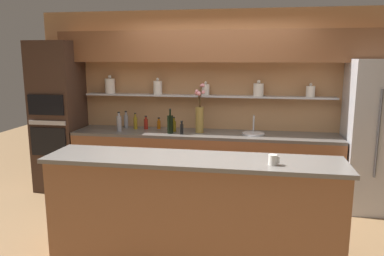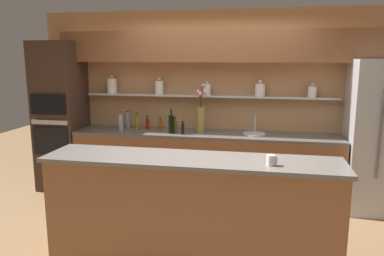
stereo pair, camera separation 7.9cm
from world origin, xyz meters
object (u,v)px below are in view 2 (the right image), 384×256
oven_tower (61,116)px  bottle_spirit_5 (121,123)px  refrigerator (384,137)px  flower_vase (201,115)px  bottle_oil_1 (175,126)px  sink_fixture (254,133)px  bottle_sauce_0 (183,128)px  bottle_sauce_3 (160,124)px  coffee_mug (271,160)px  bottle_spirit_6 (128,121)px  bottle_oil_4 (137,122)px  bottle_wine_2 (171,124)px  bottle_sauce_7 (147,123)px

oven_tower → bottle_spirit_5: 0.98m
refrigerator → flower_vase: (-2.35, 0.04, 0.20)m
refrigerator → bottle_oil_1: 2.71m
sink_fixture → bottle_sauce_0: bearing=-170.2°
bottle_sauce_3 → coffee_mug: 2.49m
bottle_sauce_3 → coffee_mug: (1.55, -1.95, 0.08)m
bottle_spirit_5 → bottle_spirit_6: (0.01, 0.27, -0.01)m
refrigerator → sink_fixture: (-1.61, 0.05, -0.02)m
refrigerator → oven_tower: oven_tower is taller
bottle_sauce_0 → bottle_oil_1: bearing=130.6°
oven_tower → bottle_sauce_3: oven_tower is taller
flower_vase → bottle_oil_4: (-0.95, 0.09, -0.15)m
bottle_oil_1 → bottle_spirit_6: size_ratio=0.84×
sink_fixture → bottle_oil_1: sink_fixture is taller
coffee_mug → bottle_wine_2: bearing=128.3°
refrigerator → flower_vase: bearing=179.0°
bottle_spirit_5 → coffee_mug: 2.64m
bottle_oil_1 → bottle_sauce_7: (-0.44, 0.10, -0.00)m
bottle_spirit_6 → bottle_sauce_7: (0.32, -0.05, -0.02)m
bottle_sauce_3 → bottle_oil_4: size_ratio=0.70×
bottle_sauce_7 → bottle_wine_2: bearing=-29.0°
bottle_sauce_3 → bottle_oil_4: 0.34m
bottle_oil_1 → coffee_mug: bottle_oil_1 is taller
bottle_sauce_0 → bottle_oil_4: bottle_oil_4 is taller
bottle_oil_1 → bottle_oil_4: (-0.59, 0.08, 0.01)m
refrigerator → coffee_mug: bearing=-129.3°
refrigerator → sink_fixture: size_ratio=6.32×
refrigerator → bottle_sauce_0: (-2.57, -0.12, 0.04)m
bottle_oil_1 → bottle_spirit_6: bottle_spirit_6 is taller
bottle_wine_2 → bottle_sauce_3: bearing=129.1°
oven_tower → bottle_sauce_7: size_ratio=11.04×
bottle_spirit_6 → flower_vase: bearing=-7.8°
refrigerator → bottle_oil_1: (-2.71, 0.05, 0.04)m
flower_vase → bottle_wine_2: bearing=-162.3°
coffee_mug → refrigerator: bearing=50.7°
bottle_sauce_7 → coffee_mug: size_ratio=2.04×
bottle_oil_4 → bottle_spirit_6: size_ratio=0.95×
flower_vase → bottle_sauce_0: (-0.22, -0.16, -0.16)m
bottle_sauce_3 → coffee_mug: bearing=-51.6°
refrigerator → sink_fixture: 1.61m
sink_fixture → bottle_spirit_5: bottle_spirit_5 is taller
bottle_spirit_6 → bottle_sauce_7: 0.32m
bottle_sauce_0 → bottle_sauce_3: bearing=141.0°
bottle_oil_4 → coffee_mug: bottle_oil_4 is taller
bottle_sauce_3 → bottle_sauce_7: bearing=-160.5°
bottle_oil_1 → flower_vase: bearing=-1.2°
sink_fixture → bottle_sauce_3: bearing=173.2°
bottle_oil_4 → bottle_oil_1: bearing=-7.6°
sink_fixture → bottle_spirit_6: size_ratio=1.23×
bottle_spirit_5 → bottle_sauce_7: (0.32, 0.22, -0.03)m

